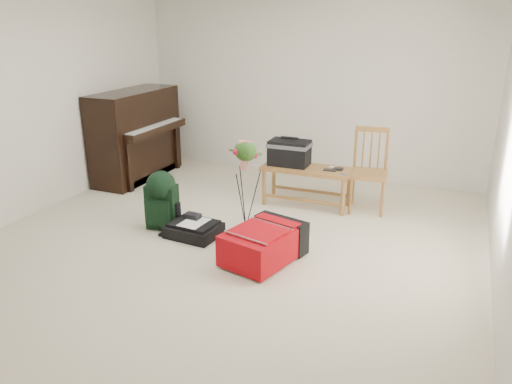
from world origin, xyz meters
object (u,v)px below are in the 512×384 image
at_px(piano, 137,137).
at_px(flower_stand, 246,185).
at_px(black_duffel, 194,229).
at_px(bench, 295,157).
at_px(dining_chair, 369,171).
at_px(red_suitcase, 266,241).
at_px(green_backpack, 161,197).

height_order(piano, flower_stand, piano).
bearing_deg(black_duffel, flower_stand, 47.64).
relative_size(bench, flower_stand, 1.07).
relative_size(dining_chair, red_suitcase, 1.10).
height_order(black_duffel, flower_stand, flower_stand).
bearing_deg(red_suitcase, flower_stand, 143.15).
height_order(dining_chair, black_duffel, dining_chair).
distance_m(piano, dining_chair, 3.32).
bearing_deg(bench, piano, 175.28).
distance_m(dining_chair, black_duffel, 2.20).
distance_m(piano, bench, 2.44).
bearing_deg(green_backpack, piano, 123.48).
height_order(red_suitcase, green_backpack, green_backpack).
height_order(bench, dining_chair, dining_chair).
bearing_deg(piano, red_suitcase, -32.60).
bearing_deg(green_backpack, flower_stand, 12.69).
height_order(red_suitcase, flower_stand, flower_stand).
xyz_separation_m(red_suitcase, flower_stand, (-0.47, 0.59, 0.32)).
bearing_deg(flower_stand, green_backpack, -174.87).
distance_m(dining_chair, red_suitcase, 1.84).
distance_m(bench, black_duffel, 1.60).
bearing_deg(flower_stand, dining_chair, 27.76).
bearing_deg(piano, flower_stand, -26.98).
relative_size(black_duffel, green_backpack, 0.86).
bearing_deg(green_backpack, black_duffel, -17.21).
distance_m(bench, red_suitcase, 1.62).
distance_m(red_suitcase, black_duffel, 0.92).
height_order(black_duffel, green_backpack, green_backpack).
relative_size(bench, dining_chair, 1.11).
bearing_deg(black_duffel, green_backpack, 176.48).
bearing_deg(dining_chair, flower_stand, -142.92).
relative_size(piano, red_suitcase, 1.67).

